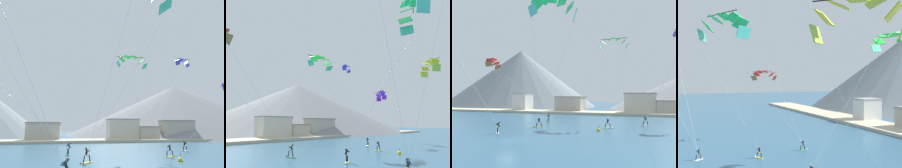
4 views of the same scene
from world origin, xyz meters
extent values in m
plane|color=#2D5B7A|center=(0.00, 0.00, 0.00)|extent=(400.00, 400.00, 0.00)
cube|color=yellow|center=(8.82, 16.31, 0.04)|extent=(1.44, 0.44, 0.07)
cylinder|color=#14232D|center=(8.42, 16.31, 0.44)|extent=(0.25, 0.12, 0.75)
cylinder|color=#14232D|center=(9.22, 16.31, 0.44)|extent=(0.25, 0.12, 0.75)
cube|color=blue|center=(8.82, 16.31, 0.85)|extent=(0.24, 0.31, 0.12)
cylinder|color=#14232D|center=(8.82, 16.24, 1.19)|extent=(0.22, 0.38, 0.64)
cylinder|color=#14232D|center=(8.70, 16.34, 1.37)|extent=(0.09, 0.54, 0.41)
cylinder|color=#14232D|center=(8.94, 16.34, 1.37)|extent=(0.09, 0.54, 0.41)
cylinder|color=black|center=(8.82, 16.52, 1.34)|extent=(0.52, 0.03, 0.03)
sphere|color=tan|center=(8.82, 16.12, 1.59)|extent=(0.23, 0.23, 0.23)
cone|color=white|center=(9.69, 16.31, 0.10)|extent=(0.30, 0.36, 0.36)
cube|color=white|center=(-4.89, 4.59, 0.04)|extent=(1.23, 1.41, 0.07)
cylinder|color=#14232D|center=(-4.65, 4.28, 0.44)|extent=(0.25, 0.27, 0.76)
cylinder|color=#14232D|center=(-5.13, 4.91, 0.44)|extent=(0.25, 0.27, 0.76)
cube|color=yellow|center=(-4.89, 4.59, 0.86)|extent=(0.40, 0.39, 0.12)
cylinder|color=#14232D|center=(-4.80, 4.66, 1.20)|extent=(0.50, 0.46, 0.64)
cylinder|color=#14232D|center=(-4.81, 4.51, 1.38)|extent=(0.48, 0.40, 0.42)
cylinder|color=#14232D|center=(-4.96, 4.70, 1.38)|extent=(0.48, 0.40, 0.42)
cylinder|color=black|center=(-5.02, 4.49, 1.35)|extent=(0.35, 0.43, 0.03)
sphere|color=brown|center=(-4.67, 4.77, 1.58)|extent=(0.23, 0.23, 0.23)
cone|color=white|center=(-5.43, 5.28, 0.10)|extent=(0.47, 0.46, 0.36)
cube|color=white|center=(14.51, 22.44, 0.04)|extent=(1.50, 0.98, 0.07)
cylinder|color=black|center=(14.87, 22.60, 0.44)|extent=(0.28, 0.22, 0.76)
cylinder|color=black|center=(14.15, 22.28, 0.44)|extent=(0.28, 0.22, 0.76)
cube|color=yellow|center=(14.51, 22.44, 0.86)|extent=(0.35, 0.39, 0.12)
cylinder|color=black|center=(14.48, 22.50, 1.20)|extent=(0.36, 0.43, 0.64)
cylinder|color=black|center=(14.63, 22.46, 1.38)|extent=(0.30, 0.53, 0.42)
cylinder|color=black|center=(14.41, 22.36, 1.38)|extent=(0.30, 0.53, 0.42)
cylinder|color=black|center=(14.59, 22.25, 1.35)|extent=(0.49, 0.24, 0.03)
sphere|color=#9E7051|center=(14.44, 22.60, 1.61)|extent=(0.23, 0.23, 0.23)
cone|color=white|center=(13.71, 22.09, 0.10)|extent=(0.42, 0.45, 0.36)
cube|color=#33B266|center=(-4.64, 21.30, 0.04)|extent=(0.63, 1.49, 0.07)
cylinder|color=#231E28|center=(-4.59, 20.91, 0.45)|extent=(0.16, 0.27, 0.77)
cylinder|color=#231E28|center=(-4.69, 21.69, 0.45)|extent=(0.16, 0.27, 0.77)
cube|color=#33B266|center=(-4.64, 21.30, 0.87)|extent=(0.35, 0.29, 0.12)
cylinder|color=#231E28|center=(-4.52, 21.32, 1.21)|extent=(0.51, 0.29, 0.65)
cylinder|color=#231E28|center=(-4.60, 21.18, 1.40)|extent=(0.56, 0.16, 0.42)
cylinder|color=#231E28|center=(-4.63, 21.43, 1.40)|extent=(0.56, 0.16, 0.42)
cylinder|color=black|center=(-4.79, 21.28, 1.37)|extent=(0.10, 0.52, 0.03)
sphere|color=brown|center=(-4.33, 21.34, 1.60)|extent=(0.23, 0.23, 0.23)
cone|color=white|center=(-4.76, 22.16, 0.10)|extent=(0.40, 0.35, 0.36)
cube|color=yellow|center=(-2.58, 13.18, 0.04)|extent=(1.45, 1.14, 0.07)
cylinder|color=black|center=(-2.25, 13.39, 0.44)|extent=(0.28, 0.24, 0.76)
cylinder|color=black|center=(-2.92, 12.97, 0.44)|extent=(0.28, 0.24, 0.76)
cube|color=orange|center=(-2.58, 13.18, 0.86)|extent=(0.37, 0.40, 0.12)
cylinder|color=black|center=(-2.62, 13.24, 1.20)|extent=(0.38, 0.43, 0.64)
cylinder|color=black|center=(-2.46, 13.22, 1.38)|extent=(0.36, 0.51, 0.42)
cylinder|color=black|center=(-2.67, 13.09, 1.38)|extent=(0.36, 0.51, 0.42)
cylinder|color=black|center=(-2.47, 13.00, 1.35)|extent=(0.46, 0.30, 0.03)
sphere|color=beige|center=(-2.67, 13.32, 1.61)|extent=(0.23, 0.23, 0.23)
cone|color=white|center=(-3.32, 12.72, 0.10)|extent=(0.45, 0.46, 0.36)
cube|color=#3DCA97|center=(4.68, 28.87, 16.39)|extent=(0.68, 1.57, 1.24)
cube|color=#29E443|center=(5.40, 28.82, 17.31)|extent=(1.00, 1.60, 1.06)
cube|color=#29E443|center=(6.41, 28.84, 17.93)|extent=(1.26, 1.62, 0.73)
cube|color=#29E443|center=(7.57, 28.93, 18.14)|extent=(1.37, 1.63, 0.31)
cube|color=#29E443|center=(8.72, 29.07, 17.93)|extent=(1.40, 1.61, 0.73)
cube|color=#29E443|center=(9.71, 29.25, 17.31)|extent=(1.26, 1.59, 1.06)
cube|color=#3DCA97|center=(10.41, 29.44, 16.39)|extent=(0.98, 1.55, 1.24)
cylinder|color=black|center=(7.50, 29.60, 18.23)|extent=(5.89, 0.28, 0.10)
cylinder|color=silver|center=(6.64, 22.71, 8.59)|extent=(4.40, 12.44, 14.52)
cylinder|color=silver|center=(9.72, 23.02, 8.59)|extent=(1.82, 13.05, 14.52)
cylinder|color=silver|center=(-8.46, 0.52, 9.91)|extent=(6.92, 7.99, 17.14)
cylinder|color=silver|center=(-10.09, 3.10, 9.91)|extent=(10.18, 2.83, 17.14)
cylinder|color=silver|center=(18.00, 16.33, 7.99)|extent=(6.85, 11.87, 13.28)
cube|color=#A06636|center=(-15.80, 16.14, 12.02)|extent=(1.51, 1.12, 1.02)
cube|color=red|center=(-16.06, 16.71, 12.73)|extent=(1.58, 1.29, 0.90)
cube|color=red|center=(-16.33, 17.48, 13.19)|extent=(1.63, 1.35, 0.66)
cube|color=red|center=(-16.57, 18.37, 13.35)|extent=(1.65, 1.30, 0.35)
cube|color=red|center=(-16.77, 19.28, 13.19)|extent=(1.65, 1.20, 0.66)
cube|color=red|center=(-16.89, 20.09, 12.73)|extent=(1.62, 1.01, 0.90)
cube|color=#A06636|center=(-16.92, 20.71, 12.02)|extent=(1.57, 0.73, 1.02)
cylinder|color=black|center=(-17.20, 18.22, 13.24)|extent=(1.99, 4.50, 0.10)
cylinder|color=silver|center=(-10.24, 18.62, 6.49)|extent=(10.93, 5.35, 10.25)
cylinder|color=silver|center=(-10.84, 21.10, 6.49)|extent=(12.14, 0.39, 10.25)
cube|color=#46C5AB|center=(5.62, 8.85, 17.49)|extent=(1.18, 1.97, 1.61)
cube|color=#2ED566|center=(4.85, 8.68, 18.68)|extent=(1.66, 2.24, 1.56)
cube|color=#2ED566|center=(3.82, 8.10, 19.49)|extent=(2.05, 2.34, 1.22)
cube|color=#2ED566|center=(1.06, 5.29, 18.68)|extent=(2.23, 1.75, 1.56)
cube|color=#46C5AB|center=(0.80, 4.55, 17.49)|extent=(1.92, 1.32, 1.61)
cylinder|color=silver|center=(1.69, 10.89, 9.08)|extent=(8.36, 4.25, 15.48)
cylinder|color=silver|center=(-0.82, 8.65, 9.08)|extent=(3.34, 8.73, 15.48)
cube|color=blue|center=(20.55, 33.88, 19.45)|extent=(1.09, 1.16, 0.79)
cube|color=#5238B6|center=(20.22, 33.62, 18.83)|extent=(0.91, 1.06, 0.85)
sphere|color=yellow|center=(8.20, 12.30, 0.15)|extent=(0.56, 0.56, 0.56)
cylinder|color=black|center=(8.20, 12.30, 0.65)|extent=(0.04, 0.04, 0.44)
cube|color=yellow|center=(8.29, 12.30, 0.83)|extent=(0.18, 0.01, 0.12)
cube|color=beige|center=(0.00, 48.56, 0.35)|extent=(180.00, 10.00, 0.70)
cube|color=beige|center=(11.27, 52.64, 3.06)|extent=(9.06, 5.26, 6.12)
cube|color=gray|center=(11.27, 52.64, 6.27)|extent=(9.43, 5.47, 0.30)
cube|color=#B7AD9E|center=(18.77, 51.66, 1.99)|extent=(5.80, 4.73, 3.97)
cube|color=gray|center=(18.77, 51.66, 4.12)|extent=(6.03, 4.92, 0.30)
cube|color=silver|center=(-29.24, 52.13, 3.02)|extent=(5.21, 5.86, 6.05)
cube|color=#9D9992|center=(-29.24, 52.13, 6.20)|extent=(5.42, 6.10, 0.30)
cube|color=#B7AD9E|center=(-11.50, 53.01, 2.52)|extent=(9.04, 5.72, 5.05)
cube|color=gray|center=(-11.50, 53.01, 5.20)|extent=(9.40, 5.95, 0.30)
cone|color=gray|center=(-54.53, 91.84, 15.14)|extent=(80.54, 80.54, 30.27)
camera|label=1|loc=(-4.72, -12.24, 3.85)|focal=35.00mm
camera|label=2|loc=(-22.35, -3.93, 4.48)|focal=35.00mm
camera|label=3|loc=(17.60, -25.78, 5.36)|focal=40.00mm
camera|label=4|loc=(42.25, -0.08, 12.10)|focal=50.00mm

